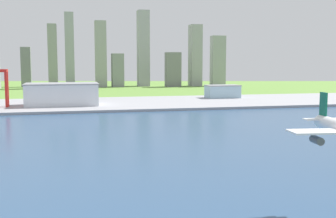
{
  "coord_description": "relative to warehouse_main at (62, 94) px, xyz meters",
  "views": [
    {
      "loc": [
        -39.39,
        38.66,
        45.8
      ],
      "look_at": [
        -2.94,
        196.39,
        27.7
      ],
      "focal_mm": 45.57,
      "sensor_mm": 36.0,
      "label": 1
    }
  ],
  "objects": [
    {
      "name": "ground_plane",
      "position": [
        47.11,
        -173.73,
        -13.5
      ],
      "size": [
        2400.0,
        2400.0,
        0.0
      ],
      "primitive_type": "plane",
      "color": "olive"
    },
    {
      "name": "water_bay",
      "position": [
        47.11,
        -233.73,
        -13.42
      ],
      "size": [
        840.0,
        360.0,
        0.15
      ],
      "primitive_type": "cube",
      "color": "#2D4C70",
      "rests_on": "ground"
    },
    {
      "name": "industrial_pier",
      "position": [
        47.11,
        16.27,
        -12.25
      ],
      "size": [
        840.0,
        140.0,
        2.5
      ],
      "primitive_type": "cube",
      "color": "#96969B",
      "rests_on": "ground"
    },
    {
      "name": "warehouse_annex",
      "position": [
        186.18,
        46.64,
        -3.29
      ],
      "size": [
        39.51,
        23.39,
        15.37
      ],
      "color": "#99BCD1",
      "rests_on": "industrial_pier"
    },
    {
      "name": "distant_skyline",
      "position": [
        113.85,
        338.01,
        38.88
      ],
      "size": [
        417.55,
        67.43,
        139.18
      ],
      "color": "#909199",
      "rests_on": "ground"
    },
    {
      "name": "warehouse_main",
      "position": [
        0.0,
        0.0,
        0.0
      ],
      "size": [
        70.94,
        39.85,
        21.95
      ],
      "color": "silver",
      "rests_on": "industrial_pier"
    }
  ]
}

